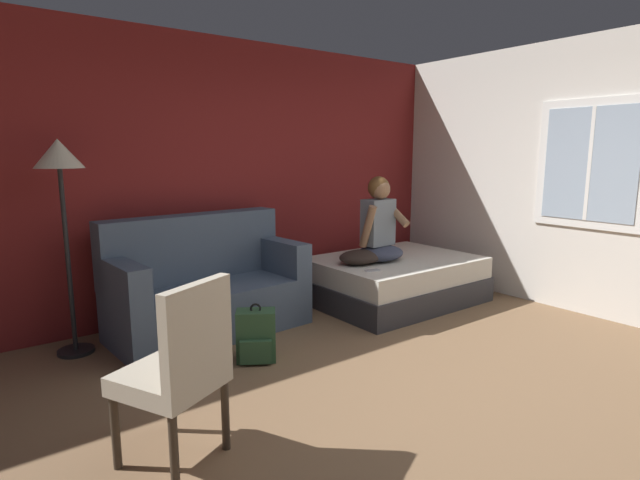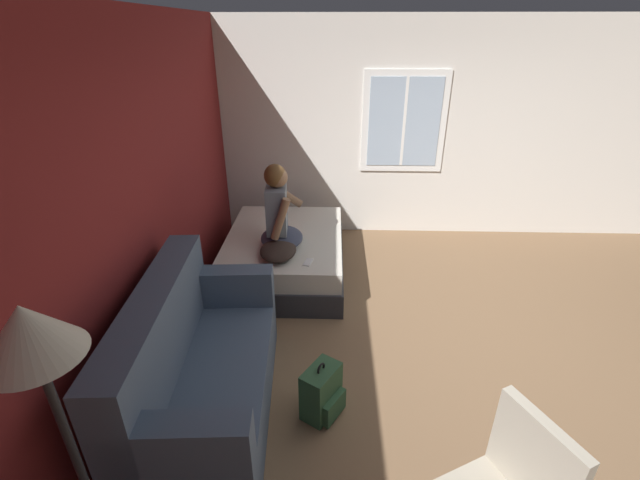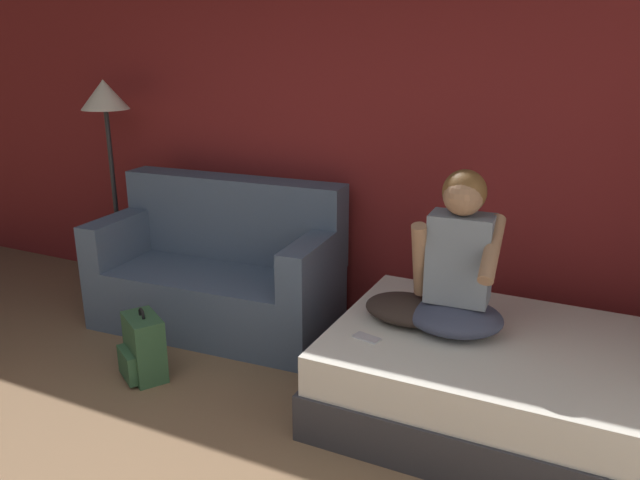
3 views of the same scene
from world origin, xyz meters
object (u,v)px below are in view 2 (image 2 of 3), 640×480
at_px(floor_lamp, 41,366).
at_px(bed, 285,255).
at_px(backpack, 322,393).
at_px(throw_pillow, 278,250).
at_px(cell_phone, 308,262).
at_px(couch, 199,370).
at_px(person_seated, 279,214).

bearing_deg(floor_lamp, bed, -9.83).
bearing_deg(bed, backpack, -166.53).
relative_size(bed, backpack, 3.79).
bearing_deg(throw_pillow, bed, -0.87).
bearing_deg(cell_phone, bed, 129.12).
relative_size(backpack, throw_pillow, 0.95).
distance_m(couch, floor_lamp, 1.50).
bearing_deg(cell_phone, person_seated, 142.51).
xyz_separation_m(backpack, floor_lamp, (-1.09, 1.01, 1.24)).
height_order(couch, cell_phone, couch).
bearing_deg(backpack, floor_lamp, 137.24).
bearing_deg(backpack, couch, 91.09).
distance_m(couch, cell_phone, 1.56).
xyz_separation_m(couch, floor_lamp, (-1.08, 0.14, 1.04)).
distance_m(person_seated, cell_phone, 0.61).
bearing_deg(person_seated, bed, -4.72).
bearing_deg(floor_lamp, couch, -7.58).
bearing_deg(floor_lamp, backpack, -42.76).
height_order(bed, backpack, bed).
height_order(backpack, throw_pillow, throw_pillow).
xyz_separation_m(bed, throw_pillow, (-0.49, 0.01, 0.31)).
height_order(bed, cell_phone, cell_phone).
bearing_deg(person_seated, couch, 168.19).
distance_m(throw_pillow, floor_lamp, 2.79).
relative_size(throw_pillow, cell_phone, 3.33).
relative_size(bed, couch, 0.99).
height_order(couch, floor_lamp, floor_lamp).
distance_m(backpack, cell_phone, 1.42).
distance_m(backpack, throw_pillow, 1.62).
bearing_deg(bed, couch, 168.97).
relative_size(backpack, cell_phone, 3.18).
bearing_deg(backpack, throw_pillow, 17.84).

